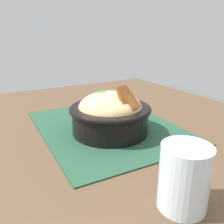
# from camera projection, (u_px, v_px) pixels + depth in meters

# --- Properties ---
(table) EXTENTS (1.05, 0.93, 0.78)m
(table) POSITION_uv_depth(u_px,v_px,m) (107.00, 158.00, 0.63)
(table) COLOR #4C3826
(table) RESTS_ON ground_plane
(placemat) EXTENTS (0.42, 0.33, 0.00)m
(placemat) POSITION_uv_depth(u_px,v_px,m) (107.00, 127.00, 0.62)
(placemat) COLOR #1E422D
(placemat) RESTS_ON table
(bowl) EXTENTS (0.19, 0.19, 0.12)m
(bowl) POSITION_uv_depth(u_px,v_px,m) (112.00, 113.00, 0.57)
(bowl) COLOR black
(bowl) RESTS_ON placemat
(fork) EXTENTS (0.04, 0.13, 0.00)m
(fork) POSITION_uv_depth(u_px,v_px,m) (91.00, 114.00, 0.70)
(fork) COLOR #B9B9B9
(fork) RESTS_ON placemat
(drinking_glass) EXTENTS (0.07, 0.07, 0.09)m
(drinking_glass) POSITION_uv_depth(u_px,v_px,m) (184.00, 181.00, 0.33)
(drinking_glass) COLOR silver
(drinking_glass) RESTS_ON table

